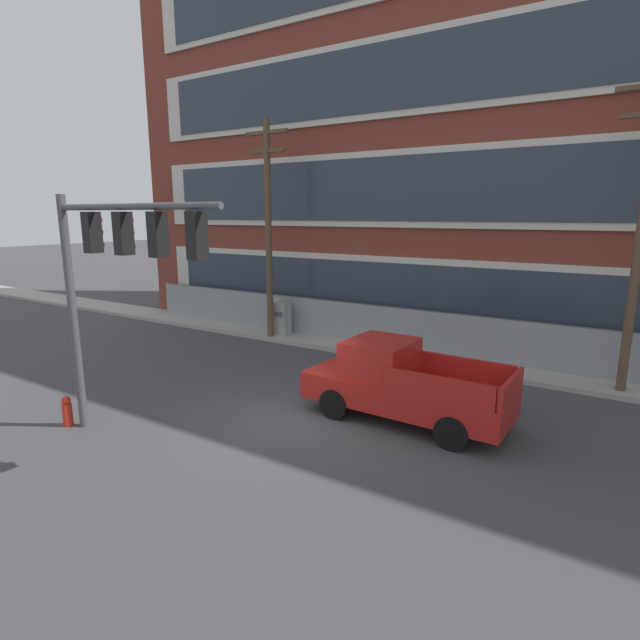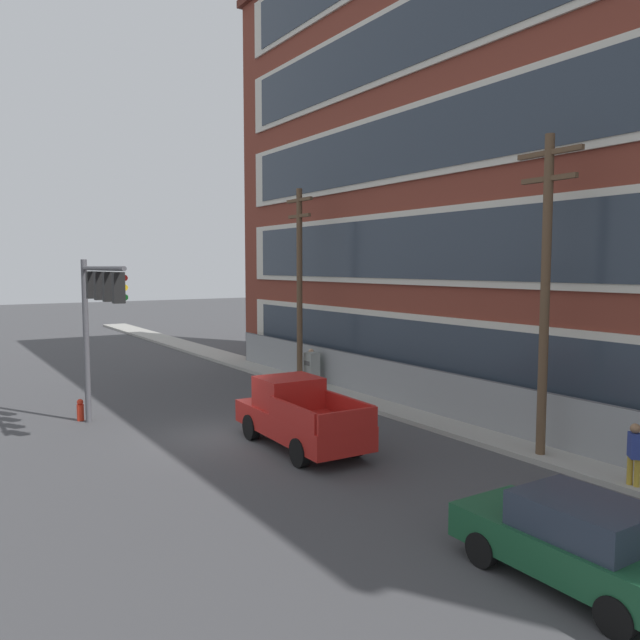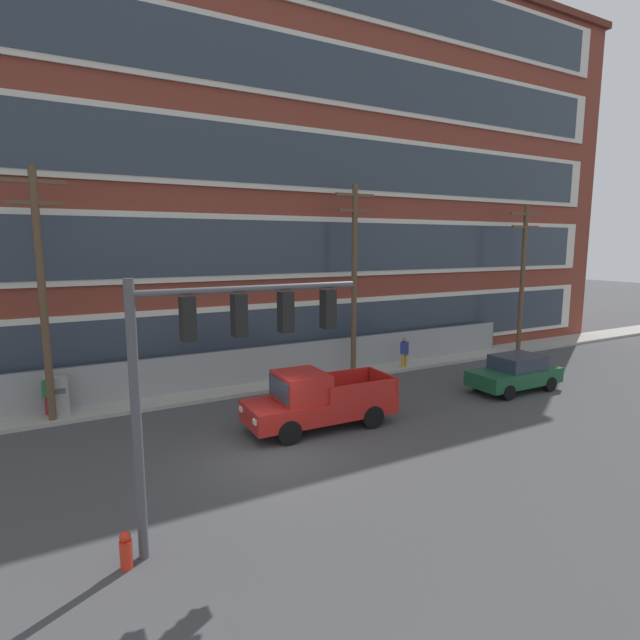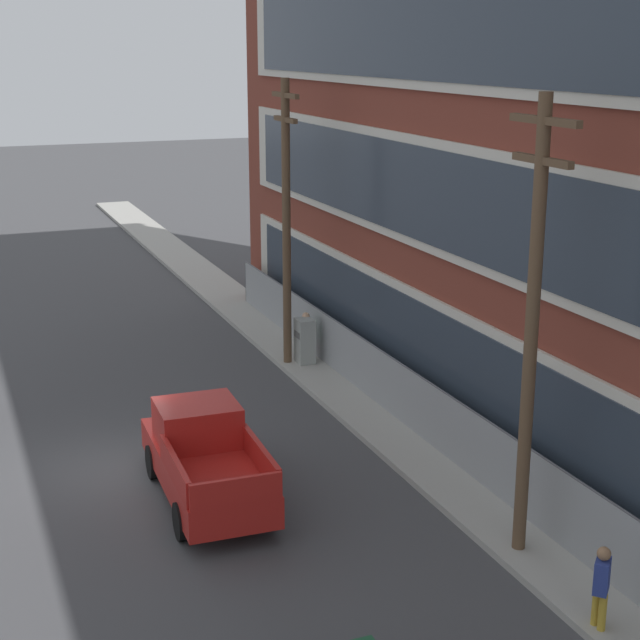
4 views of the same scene
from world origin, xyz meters
TOP-DOWN VIEW (x-y plane):
  - ground_plane at (0.00, 0.00)m, footprint 160.00×160.00m
  - sidewalk_building_side at (0.00, 7.22)m, footprint 80.00×2.00m
  - brick_mill_building at (6.24, 12.45)m, footprint 42.17×9.06m
  - chain_link_fence at (2.13, 7.60)m, footprint 30.93×0.06m
  - traffic_signal_mast at (-2.46, -3.01)m, footprint 5.07×0.43m
  - pickup_truck_red at (2.38, 1.64)m, footprint 5.37×2.19m
  - sedan_dark_green at (12.05, 1.37)m, footprint 4.20×1.86m
  - utility_pole_near_corner at (-5.66, 6.53)m, footprint 2.01×0.26m
  - utility_pole_midblock at (7.17, 6.76)m, footprint 2.04×0.26m
  - utility_pole_far_east at (18.45, 6.45)m, footprint 2.52×0.26m
  - electrical_cabinet at (-5.39, 7.00)m, footprint 0.62×0.53m
  - pedestrian_near_cabinet at (-5.72, 7.17)m, footprint 0.41×0.47m
  - pedestrian_by_fence at (10.06, 6.50)m, footprint 0.45×0.45m
  - fire_hydrant at (-4.56, -3.21)m, footprint 0.24×0.24m

SIDE VIEW (x-z plane):
  - ground_plane at x=0.00m, z-range 0.00..0.00m
  - sidewalk_building_side at x=0.00m, z-range 0.00..0.16m
  - fire_hydrant at x=-4.56m, z-range -0.01..0.77m
  - electrical_cabinet at x=-5.39m, z-range 0.00..1.57m
  - sedan_dark_green at x=12.05m, z-range 0.02..1.58m
  - chain_link_fence at x=2.13m, z-range 0.02..1.78m
  - pickup_truck_red at x=2.38m, z-range -0.06..1.98m
  - pedestrian_near_cabinet at x=-5.72m, z-range 0.13..1.82m
  - pedestrian_by_fence at x=10.06m, z-range 0.13..1.82m
  - traffic_signal_mast at x=-2.46m, z-range 1.39..7.09m
  - utility_pole_far_east at x=18.45m, z-range 0.47..8.96m
  - utility_pole_near_corner at x=-5.66m, z-range 0.39..9.27m
  - utility_pole_midblock at x=7.17m, z-range 0.40..9.44m
  - brick_mill_building at x=6.24m, z-range 0.01..20.34m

